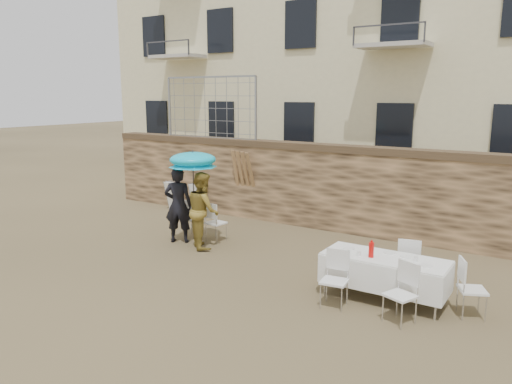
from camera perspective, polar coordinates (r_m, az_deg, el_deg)
The scene contains 17 objects.
ground at distance 9.86m, azimuth -9.03°, elevation -9.87°, with size 80.00×80.00×0.00m, color brown.
stone_wall at distance 13.56m, azimuth 4.97°, elevation 0.86°, with size 13.00×0.50×2.20m, color brown.
chain_link_fence at distance 14.98m, azimuth -5.24°, elevation 9.52°, with size 3.20×0.06×1.80m, color gray, non-canonical shape.
man_suit at distance 12.02m, azimuth -8.87°, elevation -1.48°, with size 0.66×0.44×1.82m, color black.
woman_dress at distance 11.56m, azimuth -6.08°, elevation -2.06°, with size 0.86×0.67×1.77m, color gold.
umbrella at distance 11.66m, azimuth -7.22°, elevation 3.38°, with size 1.12×1.12×2.07m.
couple_chair_left at distance 12.53m, azimuth -7.15°, elevation -2.95°, with size 0.48×0.48×0.96m, color white, non-canonical shape.
couple_chair_right at distance 12.10m, azimuth -4.60°, elevation -3.40°, with size 0.48×0.48×0.96m, color white, non-canonical shape.
banquet_table at distance 8.89m, azimuth 14.54°, elevation -7.46°, with size 2.10×0.85×0.78m.
soda_bottle at distance 8.76m, azimuth 13.03°, elevation -6.47°, with size 0.09×0.09×0.26m, color red.
table_chair_front_left at distance 8.51m, azimuth 8.94°, elevation -9.88°, with size 0.48×0.48×0.96m, color white, non-canonical shape.
table_chair_front_right at distance 8.16m, azimuth 16.15°, elevation -11.11°, with size 0.48×0.48×0.96m, color white, non-canonical shape.
table_chair_back at distance 9.64m, azimuth 17.11°, elevation -7.69°, with size 0.48×0.48×0.96m, color white, non-canonical shape.
table_chair_side at distance 8.77m, azimuth 23.50°, elevation -10.04°, with size 0.48×0.48×0.96m, color white, non-canonical shape.
chair_stack_left at distance 15.70m, azimuth -8.85°, elevation -0.20°, with size 0.46×0.47×0.92m, color white, non-canonical shape.
chair_stack_right at distance 15.13m, azimuth -6.30°, elevation -0.56°, with size 0.46×0.40×0.92m, color white, non-canonical shape.
wood_planks at distance 14.15m, azimuth -1.11°, elevation 0.91°, with size 0.70×0.20×2.00m, color #A37749, non-canonical shape.
Camera 1 is at (6.19, -6.82, 3.51)m, focal length 35.00 mm.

